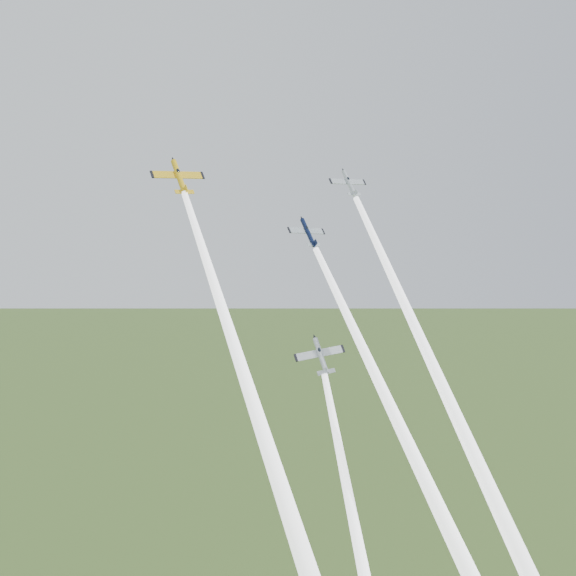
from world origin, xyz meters
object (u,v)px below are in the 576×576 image
object	(u,v)px
plane_navy	(308,232)
plane_silver_right	(349,183)
plane_yellow	(179,177)
plane_silver_low	(321,356)

from	to	relation	value
plane_navy	plane_silver_right	xyz separation A→B (m)	(7.95, 3.60, 7.89)
plane_yellow	plane_navy	xyz separation A→B (m)	(18.95, -4.95, -8.40)
plane_silver_low	plane_yellow	bearing A→B (deg)	154.78
plane_navy	plane_yellow	bearing A→B (deg)	146.92
plane_navy	plane_silver_low	distance (m)	18.93
plane_yellow	plane_silver_low	xyz separation A→B (m)	(19.42, -9.97, -26.64)
plane_navy	plane_silver_right	world-z (taller)	plane_silver_right
plane_silver_low	plane_navy	bearing A→B (deg)	97.37
plane_navy	plane_silver_low	size ratio (longest dim) A/B	0.87
plane_yellow	plane_silver_right	world-z (taller)	plane_yellow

